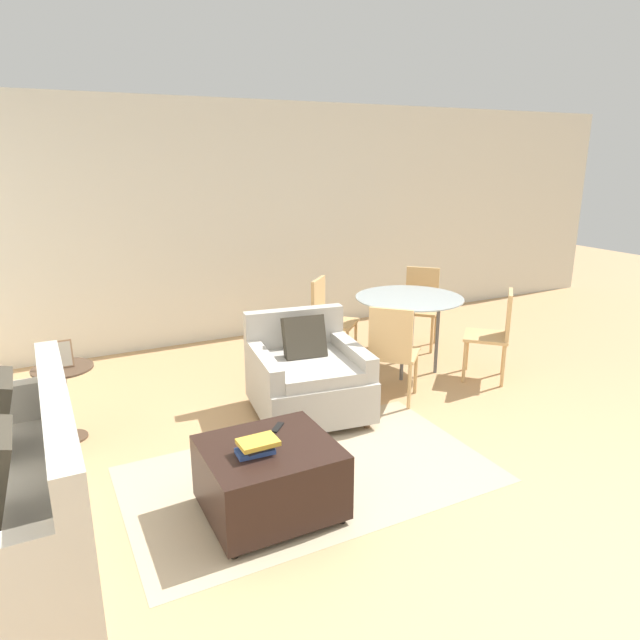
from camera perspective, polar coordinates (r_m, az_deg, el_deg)
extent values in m
plane|color=tan|center=(3.91, 9.99, -17.38)|extent=(20.00, 20.00, 0.00)
cube|color=beige|center=(6.79, -9.64, 9.45)|extent=(12.00, 0.06, 2.75)
cube|color=tan|center=(4.12, -0.94, -15.16)|extent=(2.50, 1.47, 0.00)
cube|color=brown|center=(3.72, 3.06, -19.07)|extent=(2.45, 0.05, 0.00)
cube|color=brown|center=(3.85, 1.61, -17.67)|extent=(2.45, 0.05, 0.00)
cube|color=brown|center=(3.98, 0.28, -16.36)|extent=(2.45, 0.05, 0.00)
cube|color=brown|center=(4.12, -0.94, -15.13)|extent=(2.45, 0.05, 0.00)
cube|color=brown|center=(4.27, -2.07, -13.98)|extent=(2.45, 0.05, 0.00)
cube|color=brown|center=(4.41, -3.11, -12.89)|extent=(2.45, 0.05, 0.00)
cube|color=brown|center=(4.56, -4.08, -11.88)|extent=(2.45, 0.05, 0.00)
cube|color=#B2ADA3|center=(3.46, -24.60, -10.28)|extent=(0.14, 1.88, 0.50)
cube|color=#B2ADA3|center=(4.88, -1.12, -6.97)|extent=(1.01, 1.05, 0.34)
cube|color=#B2ADA3|center=(4.76, -0.99, -4.70)|extent=(0.76, 0.90, 0.10)
cube|color=#B2ADA3|center=(5.11, -2.60, -1.24)|extent=(0.90, 0.24, 0.44)
cube|color=#B2ADA3|center=(4.68, -5.66, -4.52)|extent=(0.23, 0.87, 0.20)
cube|color=#B2ADA3|center=(4.90, 3.18, -3.46)|extent=(0.23, 0.87, 0.20)
cylinder|color=brown|center=(4.53, -4.02, -11.73)|extent=(0.05, 0.05, 0.06)
cylinder|color=brown|center=(4.75, 4.69, -10.33)|extent=(0.05, 0.05, 0.06)
cylinder|color=brown|center=(5.21, -6.36, -7.90)|extent=(0.05, 0.05, 0.06)
cylinder|color=brown|center=(5.40, 1.31, -6.87)|extent=(0.05, 0.05, 0.06)
cube|color=#383328|center=(4.83, -1.59, -1.74)|extent=(0.38, 0.25, 0.37)
cube|color=black|center=(3.65, -5.06, -15.30)|extent=(0.79, 0.70, 0.42)
cylinder|color=black|center=(3.45, -8.61, -22.15)|extent=(0.04, 0.04, 0.04)
cylinder|color=black|center=(3.67, 2.21, -19.30)|extent=(0.04, 0.04, 0.04)
cylinder|color=black|center=(3.92, -11.60, -17.04)|extent=(0.04, 0.04, 0.04)
cylinder|color=black|center=(4.12, -2.05, -14.94)|extent=(0.04, 0.04, 0.04)
cube|color=#2D478C|center=(3.46, -6.51, -12.90)|extent=(0.23, 0.13, 0.03)
cube|color=black|center=(3.46, -6.31, -12.38)|extent=(0.19, 0.14, 0.03)
cube|color=gold|center=(3.43, -6.21, -12.05)|extent=(0.23, 0.16, 0.03)
cube|color=black|center=(3.74, -4.28, -10.65)|extent=(0.12, 0.13, 0.01)
cylinder|color=#4C3828|center=(4.76, -24.36, -4.43)|extent=(0.45, 0.45, 0.02)
cylinder|color=#4C3828|center=(4.87, -23.97, -7.62)|extent=(0.04, 0.04, 0.56)
cylinder|color=#4C3828|center=(4.98, -23.58, -10.68)|extent=(0.25, 0.25, 0.02)
cube|color=#8C6647|center=(4.73, -24.52, -3.14)|extent=(0.17, 0.06, 0.21)
cube|color=#B2A893|center=(4.72, -24.52, -3.16)|extent=(0.15, 0.04, 0.18)
cube|color=#8C6647|center=(4.77, -24.47, -3.65)|extent=(0.02, 0.04, 0.10)
cylinder|color=#99A8AD|center=(5.79, 8.92, 2.22)|extent=(1.08, 1.08, 0.01)
cylinder|color=#59595B|center=(5.62, 8.26, -2.30)|extent=(0.04, 0.04, 0.76)
cylinder|color=#59595B|center=(5.86, 11.62, -1.68)|extent=(0.04, 0.04, 0.76)
cylinder|color=#59595B|center=(5.95, 5.93, -1.17)|extent=(0.04, 0.04, 0.76)
cylinder|color=#59595B|center=(6.18, 9.21, -0.62)|extent=(0.04, 0.04, 0.76)
cube|color=tan|center=(5.16, 7.38, -3.33)|extent=(0.59, 0.59, 0.03)
cube|color=tan|center=(4.90, 7.07, -1.40)|extent=(0.29, 0.29, 0.45)
cylinder|color=tan|center=(5.38, 9.54, -5.16)|extent=(0.03, 0.03, 0.42)
cylinder|color=tan|center=(5.43, 5.78, -4.78)|extent=(0.03, 0.03, 0.42)
cylinder|color=tan|center=(5.05, 8.93, -6.59)|extent=(0.03, 0.03, 0.42)
cylinder|color=tan|center=(5.11, 4.92, -6.17)|extent=(0.03, 0.03, 0.42)
cube|color=tan|center=(5.82, 16.29, -1.58)|extent=(0.59, 0.59, 0.03)
cube|color=tan|center=(5.76, 18.36, 0.53)|extent=(0.29, 0.29, 0.45)
cylinder|color=tan|center=(6.07, 14.49, -2.96)|extent=(0.03, 0.03, 0.42)
cylinder|color=tan|center=(5.73, 14.25, -4.10)|extent=(0.03, 0.03, 0.42)
cylinder|color=tan|center=(6.06, 17.88, -3.25)|extent=(0.03, 0.03, 0.42)
cylinder|color=tan|center=(5.72, 17.85, -4.41)|extent=(0.03, 0.03, 0.42)
cube|color=tan|center=(6.04, 1.55, -0.27)|extent=(0.59, 0.59, 0.03)
cube|color=tan|center=(6.03, -0.17, 2.07)|extent=(0.29, 0.29, 0.45)
cylinder|color=tan|center=(5.90, 2.72, -2.99)|extent=(0.03, 0.03, 0.42)
cylinder|color=tan|center=(6.23, 3.59, -1.95)|extent=(0.03, 0.03, 0.42)
cylinder|color=tan|center=(6.00, -0.60, -2.65)|extent=(0.03, 0.03, 0.42)
cylinder|color=tan|center=(6.32, 0.43, -1.64)|extent=(0.03, 0.03, 0.42)
cube|color=tan|center=(6.62, 9.87, 0.96)|extent=(0.59, 0.59, 0.03)
cube|color=tan|center=(6.74, 10.20, 3.33)|extent=(0.29, 0.29, 0.45)
cylinder|color=tan|center=(6.53, 7.98, -1.21)|extent=(0.03, 0.03, 0.42)
cylinder|color=tan|center=(6.49, 11.12, -1.49)|extent=(0.03, 0.03, 0.42)
cylinder|color=tan|center=(6.87, 8.51, -0.35)|extent=(0.03, 0.03, 0.42)
cylinder|color=tan|center=(6.83, 11.49, -0.61)|extent=(0.03, 0.03, 0.42)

